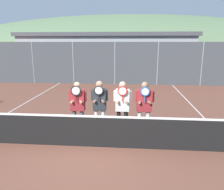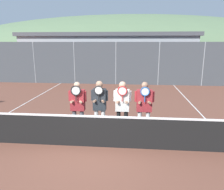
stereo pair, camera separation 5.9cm
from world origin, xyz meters
The scene contains 14 objects.
ground_plane centered at (0.00, 0.00, 0.00)m, with size 120.00×120.00×0.00m, color brown.
hill_distant centered at (0.00, 51.71, 0.00)m, with size 95.80×53.22×18.63m.
clubhouse_building centered at (-1.45, 17.64, 1.98)m, with size 17.80×5.50×3.91m.
fence_back centered at (0.00, 9.82, 1.50)m, with size 18.19×0.06×3.01m.
tennis_net centered at (0.00, 0.00, 0.50)m, with size 11.10×0.09×1.06m.
court_line_left_sideline centered at (-4.13, 3.00, 0.00)m, with size 0.05×16.00×0.01m, color white.
court_line_right_sideline centered at (4.13, 3.00, 0.00)m, with size 0.05×16.00×0.01m, color white.
player_leftmost centered at (-0.54, 0.77, 1.05)m, with size 0.58×0.34×1.77m.
player_center_left centered at (0.16, 0.83, 1.07)m, with size 0.54×0.34×1.81m.
player_center_right centered at (0.89, 0.81, 1.08)m, with size 0.56×0.34×1.81m.
player_rightmost centered at (1.57, 0.83, 1.07)m, with size 0.61×0.34×1.80m.
car_far_left centered at (-4.20, 12.26, 0.91)m, with size 4.21×2.01×1.78m.
car_left_of_center centered at (0.69, 11.89, 0.91)m, with size 4.13×1.93×1.78m.
car_center centered at (5.75, 12.13, 0.95)m, with size 4.55×2.03×1.88m.
Camera 2 is at (1.18, -5.78, 2.98)m, focal length 35.00 mm.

